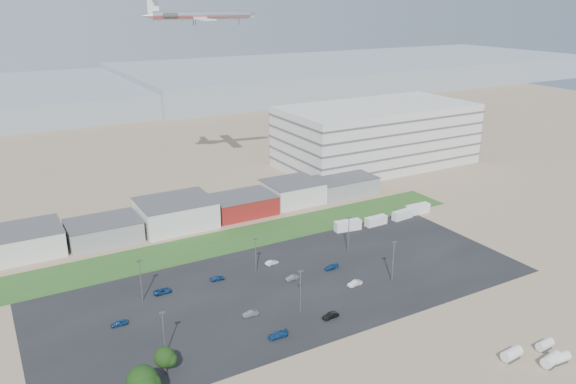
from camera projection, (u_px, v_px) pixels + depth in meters
ground at (316, 331)px, 118.08m from camera, size 700.00×700.00×0.00m
parking_lot at (289, 286)px, 136.86m from camera, size 120.00×50.00×0.01m
grass_strip at (219, 243)px, 160.81m from camera, size 160.00×16.00×0.02m
hills_backdrop at (124, 92)px, 394.18m from camera, size 700.00×200.00×9.00m
building_row at (140, 220)px, 167.18m from camera, size 170.00×20.00×8.00m
parking_garage at (377, 135)px, 234.17m from camera, size 80.00×40.00×25.00m
storage_tank_nw at (512, 354)px, 108.48m from camera, size 4.49×2.48×2.61m
storage_tank_ne at (545, 345)px, 111.67m from camera, size 3.86×2.11×2.25m
storage_tank_sw at (551, 360)px, 106.70m from camera, size 4.64×2.78×2.62m
storage_tank_se at (560, 358)px, 107.59m from camera, size 3.95×2.21×2.28m
box_trailer_a at (348, 225)px, 169.42m from camera, size 8.48×3.70×3.07m
box_trailer_b at (376, 221)px, 173.40m from camera, size 7.35×2.46×2.74m
box_trailer_c at (402, 215)px, 178.31m from camera, size 7.43×2.93×2.72m
box_trailer_d at (418, 209)px, 182.72m from camera, size 8.28×2.77×3.08m
tree_right at (143, 384)px, 95.34m from camera, size 5.77×5.77×8.65m
tree_near at (165, 359)px, 103.76m from camera, size 4.22×4.22×6.32m
lightpole_front_l at (164, 334)px, 108.64m from camera, size 1.13×0.47×9.62m
lightpole_front_m at (300, 292)px, 123.52m from camera, size 1.22×0.51×10.33m
lightpole_front_r at (393, 262)px, 137.48m from camera, size 1.24×0.52×10.56m
lightpole_back_l at (141, 281)px, 128.49m from camera, size 1.21×0.51×10.31m
lightpole_back_m at (256, 256)px, 141.59m from camera, size 1.14×0.47×9.68m
lightpole_back_r at (349, 235)px, 153.14m from camera, size 1.23×0.51×10.49m
airliner at (202, 15)px, 187.05m from camera, size 43.75×33.04×11.85m
parked_car_1 at (355, 283)px, 136.73m from camera, size 4.07×1.76×1.30m
parked_car_3 at (278, 335)px, 115.80m from camera, size 4.38×1.90×1.25m
parked_car_4 at (251, 313)px, 123.74m from camera, size 3.60×1.32×1.18m
parked_car_5 at (119, 323)px, 120.05m from camera, size 3.61×1.54×1.22m
parked_car_6 at (218, 278)px, 139.49m from camera, size 3.88×1.95×1.08m
parked_car_7 at (292, 278)px, 139.64m from camera, size 3.55×1.52×1.14m
parked_car_9 at (163, 291)px, 133.15m from camera, size 4.36×2.04×1.21m
parked_car_10 at (144, 378)px, 102.60m from camera, size 4.57×2.31×1.27m
parked_car_11 at (272, 262)px, 147.68m from camera, size 3.70×1.61×1.18m
parked_car_12 at (331, 267)px, 145.27m from camera, size 4.09×1.90×1.16m
parked_car_13 at (331, 316)px, 122.79m from camera, size 3.94×1.64×1.27m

